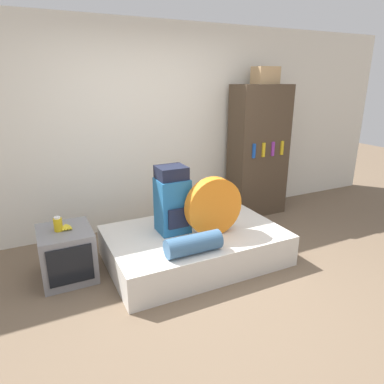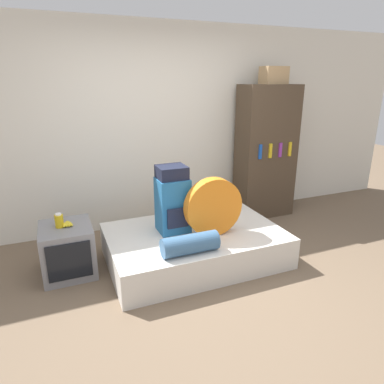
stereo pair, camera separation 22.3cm
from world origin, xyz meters
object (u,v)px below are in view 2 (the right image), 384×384
at_px(tent_bag, 213,207).
at_px(canister, 59,221).
at_px(sleeping_roll, 190,244).
at_px(bookshelf, 266,152).
at_px(television, 68,250).
at_px(backpack, 173,200).
at_px(cardboard_box, 274,75).

distance_m(tent_bag, canister, 1.55).
xyz_separation_m(sleeping_roll, bookshelf, (1.69, 1.33, 0.49)).
relative_size(canister, bookshelf, 0.08).
relative_size(tent_bag, television, 1.07).
distance_m(backpack, cardboard_box, 2.30).
relative_size(bookshelf, cardboard_box, 5.50).
xyz_separation_m(backpack, bookshelf, (1.67, 0.78, 0.23)).
height_order(sleeping_roll, canister, canister).
xyz_separation_m(bookshelf, cardboard_box, (0.06, 0.02, 1.04)).
height_order(bookshelf, cardboard_box, cardboard_box).
bearing_deg(bookshelf, canister, -167.15).
height_order(backpack, sleeping_roll, backpack).
bearing_deg(television, tent_bag, -14.86).
xyz_separation_m(television, cardboard_box, (2.82, 0.67, 1.70)).
xyz_separation_m(backpack, canister, (-1.14, 0.14, -0.11)).
xyz_separation_m(sleeping_roll, cardboard_box, (1.76, 1.35, 1.52)).
relative_size(sleeping_roll, bookshelf, 0.30).
bearing_deg(cardboard_box, tent_bag, -142.49).
bearing_deg(television, bookshelf, 13.21).
xyz_separation_m(sleeping_roll, canister, (-1.12, 0.69, 0.15)).
bearing_deg(cardboard_box, backpack, -155.07).
height_order(backpack, cardboard_box, cardboard_box).
bearing_deg(sleeping_roll, canister, 148.36).
bearing_deg(sleeping_roll, cardboard_box, 37.64).
bearing_deg(cardboard_box, bookshelf, -157.54).
bearing_deg(sleeping_roll, bookshelf, 38.10).
bearing_deg(bookshelf, backpack, -154.98).
bearing_deg(cardboard_box, sleeping_roll, -142.36).
xyz_separation_m(tent_bag, cardboard_box, (1.38, 1.06, 1.31)).
xyz_separation_m(tent_bag, canister, (-1.49, 0.39, -0.07)).
height_order(television, cardboard_box, cardboard_box).
relative_size(backpack, sleeping_roll, 1.31).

